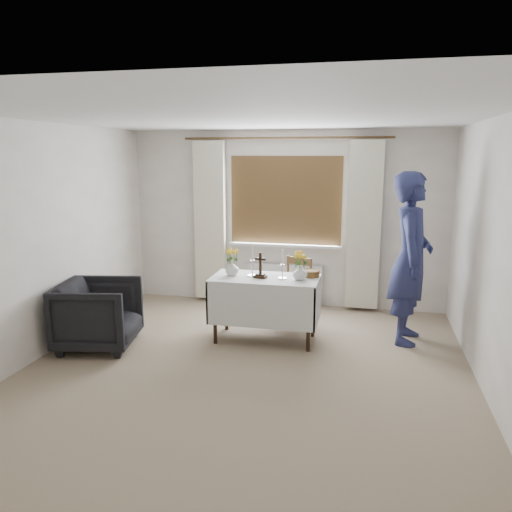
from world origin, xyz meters
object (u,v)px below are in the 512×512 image
at_px(flower_vase_left, 232,268).
at_px(flower_vase_right, 300,272).
at_px(armchair, 99,314).
at_px(wooden_cross, 260,265).
at_px(wooden_chair, 293,292).
at_px(person, 411,258).
at_px(altar_table, 265,309).

height_order(flower_vase_left, flower_vase_right, flower_vase_right).
xyz_separation_m(armchair, wooden_cross, (1.74, 0.59, 0.53)).
bearing_deg(wooden_chair, flower_vase_right, -54.34).
relative_size(person, flower_vase_left, 11.64).
relative_size(altar_table, armchair, 1.47).
height_order(wooden_chair, person, person).
bearing_deg(altar_table, flower_vase_left, 178.29).
distance_m(altar_table, person, 1.77).
xyz_separation_m(wooden_chair, person, (1.40, -0.30, 0.56)).
bearing_deg(armchair, altar_table, -81.24).
distance_m(wooden_chair, armchair, 2.39).
relative_size(wooden_chair, flower_vase_right, 4.95).
bearing_deg(wooden_cross, armchair, -151.39).
bearing_deg(armchair, flower_vase_right, -85.32).
xyz_separation_m(altar_table, wooden_cross, (-0.05, -0.03, 0.53)).
bearing_deg(altar_table, flower_vase_right, -4.04).
xyz_separation_m(wooden_chair, flower_vase_right, (0.18, -0.68, 0.42)).
distance_m(person, flower_vase_left, 2.06).
height_order(armchair, person, person).
xyz_separation_m(wooden_chair, armchair, (-2.02, -1.28, -0.04)).
bearing_deg(wooden_chair, altar_table, -88.28).
height_order(wooden_chair, flower_vase_right, flower_vase_right).
relative_size(altar_table, flower_vase_left, 7.30).
bearing_deg(armchair, wooden_cross, -81.75).
xyz_separation_m(wooden_cross, flower_vase_right, (0.46, 0.01, -0.06)).
distance_m(wooden_chair, person, 1.54).
bearing_deg(flower_vase_right, armchair, -164.75).
relative_size(wooden_chair, flower_vase_left, 5.03).
relative_size(altar_table, wooden_chair, 1.45).
distance_m(flower_vase_left, flower_vase_right, 0.81).
xyz_separation_m(wooden_cross, flower_vase_left, (-0.35, 0.05, -0.06)).
bearing_deg(person, wooden_chair, 84.88).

